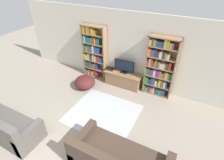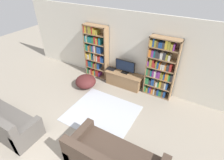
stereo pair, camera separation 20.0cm
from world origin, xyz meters
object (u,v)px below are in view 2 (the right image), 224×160
Objects in this scene: bookshelf_right at (160,69)px; laptop at (111,69)px; bookshelf_left at (96,52)px; beanbag_ottoman at (86,81)px; tv_stand at (124,79)px; couch_left_sectional at (4,122)px; television at (125,66)px.

laptop is (-1.77, -0.07, -0.46)m from bookshelf_right.
beanbag_ottoman is at bearing -82.35° from bookshelf_left.
bookshelf_right is at bearing 5.09° from tv_stand.
bookshelf_left is at bearing 175.16° from tv_stand.
bookshelf_left is at bearing 81.69° from couch_left_sectional.
laptop is at bearing -5.82° from bookshelf_left.
television is (-1.21, -0.07, -0.21)m from bookshelf_right.
bookshelf_right is 1.83m from laptop.
bookshelf_left is 3.69m from couch_left_sectional.
bookshelf_right reaches higher than beanbag_ottoman.
tv_stand is 3.92m from couch_left_sectional.
tv_stand is 0.68× the size of couch_left_sectional.
bookshelf_left reaches higher than television.
bookshelf_right is 1.42m from tv_stand.
television is at bearing 62.78° from couch_left_sectional.
tv_stand is (1.28, -0.11, -0.76)m from bookshelf_left.
bookshelf_left reaches higher than tv_stand.
bookshelf_left reaches higher than couch_left_sectional.
bookshelf_left is 2.76× the size of beanbag_ottoman.
tv_stand is at bearing 33.45° from beanbag_ottoman.
bookshelf_right is at bearing 2.34° from laptop.
beanbag_ottoman is at bearing -146.55° from tv_stand.
laptop is 0.16× the size of couch_left_sectional.
beanbag_ottoman is (0.12, -0.88, -0.80)m from bookshelf_left.
laptop is at bearing -177.66° from bookshelf_right.
tv_stand is 1.87× the size of television.
laptop is (0.72, -0.07, -0.49)m from bookshelf_left.
bookshelf_left is 1.31m from television.
bookshelf_right is 6.30× the size of laptop.
bookshelf_left and bookshelf_right have the same top height.
bookshelf_left is 1.00× the size of bookshelf_right.
beanbag_ottoman is (-1.17, -0.81, -0.56)m from television.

